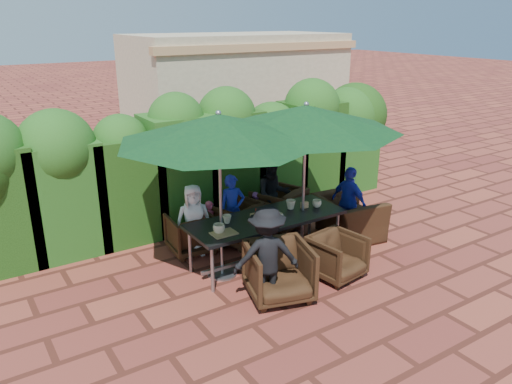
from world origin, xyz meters
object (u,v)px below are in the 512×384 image
umbrella_left (219,128)px  chair_end_right (349,211)px  chair_far_right (279,206)px  chair_near_right (337,254)px  chair_far_left (191,232)px  umbrella_right (306,118)px  chair_far_mid (239,220)px  dining_table (267,222)px  chair_near_left (279,269)px

umbrella_left → chair_end_right: 3.06m
chair_far_right → chair_near_right: bearing=58.4°
umbrella_left → chair_far_left: umbrella_left is taller
umbrella_right → chair_end_right: size_ratio=2.64×
chair_far_mid → chair_end_right: (1.71, -0.84, 0.09)m
chair_far_right → chair_end_right: bearing=107.0°
dining_table → chair_near_left: bearing=-114.7°
chair_far_left → chair_near_left: size_ratio=0.84×
umbrella_left → chair_near_right: bearing=-34.9°
chair_near_right → umbrella_left: bearing=136.8°
chair_far_mid → chair_near_right: (0.58, -1.82, -0.03)m
chair_far_left → chair_far_mid: (0.85, -0.09, 0.03)m
umbrella_left → chair_near_left: bearing=-70.6°
chair_near_left → chair_end_right: size_ratio=0.78×
chair_near_left → chair_near_right: chair_near_left is taller
umbrella_right → chair_far_right: 2.12m
umbrella_right → chair_end_right: 2.05m
chair_far_right → chair_near_left: 2.42m
chair_far_right → chair_near_left: size_ratio=0.97×
chair_far_mid → chair_far_right: 0.94m
chair_far_left → chair_end_right: chair_end_right is taller
umbrella_right → chair_near_right: bearing=-93.1°
chair_far_mid → umbrella_right: bearing=106.7°
umbrella_right → chair_near_right: (-0.05, -0.89, -1.86)m
dining_table → chair_far_mid: (0.03, 0.87, -0.29)m
umbrella_right → chair_near_left: bearing=-140.5°
chair_near_left → chair_far_mid: bearing=92.1°
umbrella_left → umbrella_right: (1.43, -0.07, 0.00)m
dining_table → chair_end_right: size_ratio=2.27×
umbrella_left → chair_far_left: bearing=92.7°
chair_far_mid → chair_far_right: size_ratio=0.95×
chair_far_mid → chair_far_right: chair_far_right is taller
chair_near_left → chair_near_right: size_ratio=1.19×
dining_table → umbrella_right: (0.65, -0.06, 1.54)m
chair_far_right → chair_near_left: (-1.39, -1.97, 0.01)m
dining_table → chair_near_right: (0.60, -0.95, -0.32)m
umbrella_right → chair_near_left: (-1.09, -0.90, -1.79)m
umbrella_left → chair_far_mid: bearing=46.7°
umbrella_right → chair_far_left: bearing=145.4°
chair_end_right → umbrella_right: bearing=103.4°
dining_table → chair_end_right: 1.75m
chair_far_left → chair_far_right: size_ratio=0.87×
chair_far_mid → dining_table: bearing=71.1°
chair_near_right → chair_far_left: bearing=118.5°
umbrella_left → chair_far_mid: umbrella_left is taller
chair_near_left → chair_near_right: 1.05m
umbrella_left → chair_far_mid: 2.17m
chair_far_right → chair_end_right: 1.26m
chair_near_right → chair_end_right: 1.51m
chair_far_left → chair_far_mid: 0.86m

